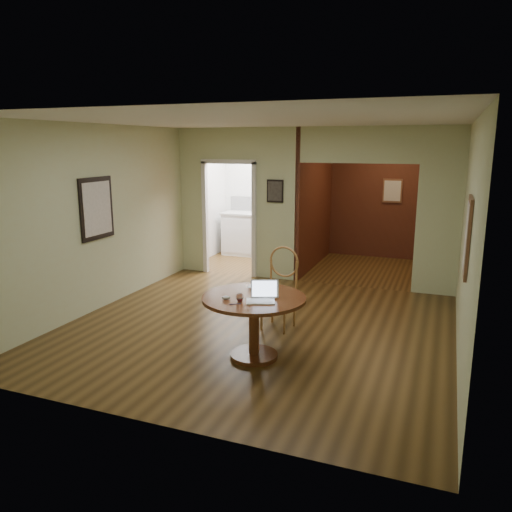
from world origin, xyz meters
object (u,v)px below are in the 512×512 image
at_px(chair, 281,283).
at_px(closed_laptop, 261,289).
at_px(dining_table, 254,313).
at_px(open_laptop, 263,295).

bearing_deg(chair, closed_laptop, -82.36).
bearing_deg(dining_table, closed_laptop, 93.84).
bearing_deg(closed_laptop, chair, 86.44).
height_order(dining_table, closed_laptop, closed_laptop).
bearing_deg(open_laptop, chair, 76.78).
xyz_separation_m(dining_table, closed_laptop, (-0.02, 0.27, 0.20)).
xyz_separation_m(chair, closed_laptop, (0.02, -0.79, 0.14)).
bearing_deg(open_laptop, dining_table, 123.30).
xyz_separation_m(chair, open_laptop, (0.18, -1.16, 0.19)).
height_order(open_laptop, closed_laptop, open_laptop).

